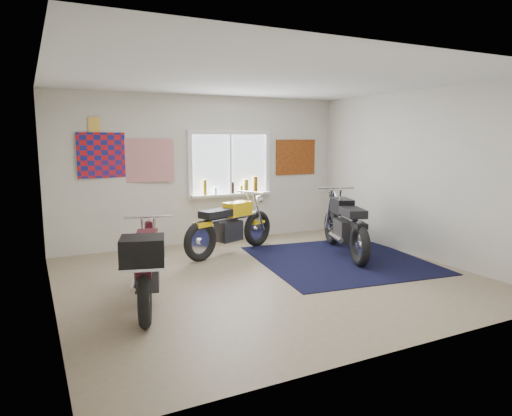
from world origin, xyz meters
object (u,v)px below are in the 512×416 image
black_chrome_bike (345,226)px  maroon_tourer (146,266)px  navy_rug (340,260)px  yellow_triumph (230,227)px

black_chrome_bike → maroon_tourer: bearing=125.1°
maroon_tourer → black_chrome_bike: bearing=-58.3°
maroon_tourer → navy_rug: bearing=-61.4°
yellow_triumph → maroon_tourer: 2.69m
navy_rug → yellow_triumph: 1.89m
navy_rug → maroon_tourer: 3.37m
navy_rug → maroon_tourer: size_ratio=1.36×
maroon_tourer → yellow_triumph: bearing=-28.0°
yellow_triumph → maroon_tourer: size_ratio=1.00×
navy_rug → yellow_triumph: bearing=138.8°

